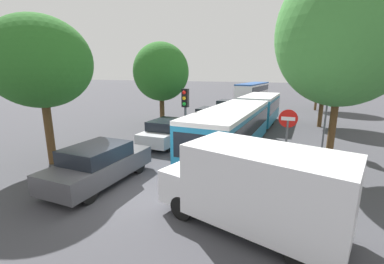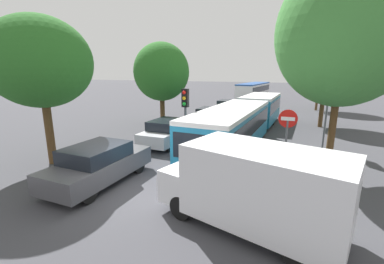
# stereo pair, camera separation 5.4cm
# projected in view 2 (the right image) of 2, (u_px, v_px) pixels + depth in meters

# --- Properties ---
(ground_plane) EXTENTS (200.00, 200.00, 0.00)m
(ground_plane) POSITION_uv_depth(u_px,v_px,m) (134.00, 193.00, 9.17)
(ground_plane) COLOR #3D3D42
(articulated_bus) EXTENTS (2.86, 15.94, 2.36)m
(articulated_bus) POSITION_uv_depth(u_px,v_px,m) (246.00, 117.00, 16.59)
(articulated_bus) COLOR teal
(articulated_bus) RESTS_ON ground
(city_bus_rear) EXTENTS (3.45, 11.57, 2.45)m
(city_bus_rear) POSITION_uv_depth(u_px,v_px,m) (254.00, 90.00, 40.52)
(city_bus_rear) COLOR silver
(city_bus_rear) RESTS_ON ground
(queued_car_graphite) EXTENTS (1.88, 4.40, 1.53)m
(queued_car_graphite) POSITION_uv_depth(u_px,v_px,m) (99.00, 164.00, 9.82)
(queued_car_graphite) COLOR #47474C
(queued_car_graphite) RESTS_ON ground
(queued_car_silver) EXTENTS (1.81, 4.24, 1.47)m
(queued_car_silver) POSITION_uv_depth(u_px,v_px,m) (168.00, 132.00, 15.18)
(queued_car_silver) COLOR #B7BABF
(queued_car_silver) RESTS_ON ground
(queued_car_black) EXTENTS (1.66, 3.88, 1.35)m
(queued_car_black) POSITION_uv_depth(u_px,v_px,m) (209.00, 116.00, 21.07)
(queued_car_black) COLOR black
(queued_car_black) RESTS_ON ground
(queued_car_green) EXTENTS (1.67, 3.90, 1.35)m
(queued_car_green) POSITION_uv_depth(u_px,v_px,m) (227.00, 106.00, 26.63)
(queued_car_green) COLOR #236638
(queued_car_green) RESTS_ON ground
(white_van) EXTENTS (5.32, 3.10, 2.31)m
(white_van) POSITION_uv_depth(u_px,v_px,m) (255.00, 186.00, 6.83)
(white_van) COLOR silver
(white_van) RESTS_ON ground
(traffic_light) EXTENTS (0.33, 0.37, 3.40)m
(traffic_light) POSITION_uv_depth(u_px,v_px,m) (185.00, 107.00, 12.73)
(traffic_light) COLOR #56595E
(traffic_light) RESTS_ON ground
(no_entry_sign) EXTENTS (0.70, 0.08, 2.82)m
(no_entry_sign) POSITION_uv_depth(u_px,v_px,m) (287.00, 134.00, 9.90)
(no_entry_sign) COLOR #56595E
(no_entry_sign) RESTS_ON ground
(direction_sign_post) EXTENTS (0.32, 1.39, 3.60)m
(direction_sign_post) POSITION_uv_depth(u_px,v_px,m) (328.00, 104.00, 13.56)
(direction_sign_post) COLOR #56595E
(direction_sign_post) RESTS_ON ground
(tree_left_near) EXTENTS (4.35, 4.35, 6.58)m
(tree_left_near) POSITION_uv_depth(u_px,v_px,m) (41.00, 65.00, 11.16)
(tree_left_near) COLOR #51381E
(tree_left_near) RESTS_ON ground
(tree_left_mid) EXTENTS (4.22, 4.22, 6.39)m
(tree_left_mid) POSITION_uv_depth(u_px,v_px,m) (161.00, 72.00, 19.51)
(tree_left_mid) COLOR #51381E
(tree_left_mid) RESTS_ON ground
(tree_right_near) EXTENTS (5.00, 5.00, 8.41)m
(tree_right_near) POSITION_uv_depth(u_px,v_px,m) (343.00, 36.00, 9.52)
(tree_right_near) COLOR #51381E
(tree_right_near) RESTS_ON ground
(tree_right_mid) EXTENTS (4.36, 4.36, 6.04)m
(tree_right_mid) POSITION_uv_depth(u_px,v_px,m) (326.00, 76.00, 19.22)
(tree_right_mid) COLOR #51381E
(tree_right_mid) RESTS_ON ground
(tree_right_far) EXTENTS (4.32, 4.32, 6.69)m
(tree_right_far) POSITION_uv_depth(u_px,v_px,m) (321.00, 67.00, 27.63)
(tree_right_far) COLOR #51381E
(tree_right_far) RESTS_ON ground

